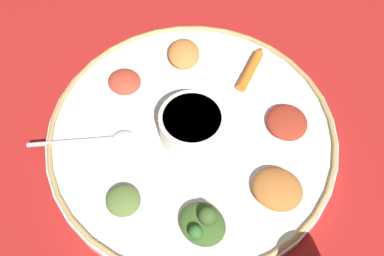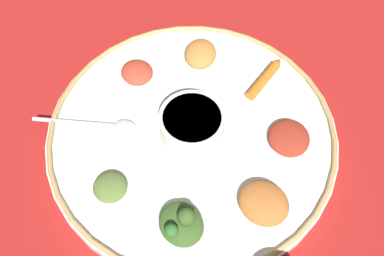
{
  "view_description": "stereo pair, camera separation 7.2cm",
  "coord_description": "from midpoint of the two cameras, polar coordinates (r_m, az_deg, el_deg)",
  "views": [
    {
      "loc": [
        0.18,
        0.33,
        0.64
      ],
      "look_at": [
        0.0,
        0.0,
        0.03
      ],
      "focal_mm": 43.48,
      "sensor_mm": 36.0,
      "label": 1
    },
    {
      "loc": [
        0.12,
        0.36,
        0.64
      ],
      "look_at": [
        0.0,
        0.0,
        0.03
      ],
      "focal_mm": 43.48,
      "sensor_mm": 36.0,
      "label": 2
    }
  ],
  "objects": [
    {
      "name": "ground_plane",
      "position": [
        0.74,
        -2.74,
        -1.62
      ],
      "size": [
        2.4,
        2.4,
        0.0
      ],
      "primitive_type": "plane",
      "color": "maroon"
    },
    {
      "name": "platter",
      "position": [
        0.74,
        -2.77,
        -1.24
      ],
      "size": [
        0.46,
        0.46,
        0.02
      ],
      "primitive_type": "cylinder",
      "color": "white",
      "rests_on": "ground_plane"
    },
    {
      "name": "platter_rim",
      "position": [
        0.73,
        -2.81,
        -0.73
      ],
      "size": [
        0.45,
        0.45,
        0.01
      ],
      "primitive_type": "torus",
      "color": "tan",
      "rests_on": "platter"
    },
    {
      "name": "center_bowl",
      "position": [
        0.71,
        -2.89,
        0.19
      ],
      "size": [
        0.1,
        0.1,
        0.05
      ],
      "color": "silver",
      "rests_on": "platter"
    },
    {
      "name": "spoon",
      "position": [
        0.74,
        -14.1,
        -1.57
      ],
      "size": [
        0.16,
        0.08,
        0.01
      ],
      "color": "silver",
      "rests_on": "platter"
    },
    {
      "name": "greens_pile",
      "position": [
        0.65,
        -1.89,
        -11.88
      ],
      "size": [
        0.08,
        0.08,
        0.04
      ],
      "color": "#385623",
      "rests_on": "platter"
    },
    {
      "name": "carrot_near_spoon",
      "position": [
        0.79,
        4.74,
        7.16
      ],
      "size": [
        0.09,
        0.07,
        0.02
      ],
      "color": "orange",
      "rests_on": "platter"
    },
    {
      "name": "mound_beet",
      "position": [
        0.74,
        8.89,
        0.49
      ],
      "size": [
        0.08,
        0.09,
        0.02
      ],
      "primitive_type": "ellipsoid",
      "rotation": [
        0.0,
        0.0,
        1.18
      ],
      "color": "maroon",
      "rests_on": "platter"
    },
    {
      "name": "mound_berbere_red",
      "position": [
        0.78,
        -10.89,
        5.41
      ],
      "size": [
        0.07,
        0.07,
        0.02
      ],
      "primitive_type": "ellipsoid",
      "rotation": [
        0.0,
        0.0,
        5.18
      ],
      "color": "#B73D28",
      "rests_on": "platter"
    },
    {
      "name": "mound_chickpea",
      "position": [
        0.67,
        7.47,
        -7.69
      ],
      "size": [
        0.1,
        0.1,
        0.03
      ],
      "primitive_type": "ellipsoid",
      "rotation": [
        0.0,
        0.0,
        2.1
      ],
      "color": "#B2662D",
      "rests_on": "platter"
    },
    {
      "name": "mound_squash",
      "position": [
        0.81,
        -3.58,
        8.9
      ],
      "size": [
        0.08,
        0.08,
        0.03
      ],
      "primitive_type": "ellipsoid",
      "rotation": [
        0.0,
        0.0,
        4.3
      ],
      "color": "#C67A38",
      "rests_on": "platter"
    },
    {
      "name": "mound_collards",
      "position": [
        0.68,
        -11.47,
        -8.97
      ],
      "size": [
        0.07,
        0.07,
        0.02
      ],
      "primitive_type": "ellipsoid",
      "rotation": [
        0.0,
        0.0,
        5.29
      ],
      "color": "#567033",
      "rests_on": "platter"
    }
  ]
}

